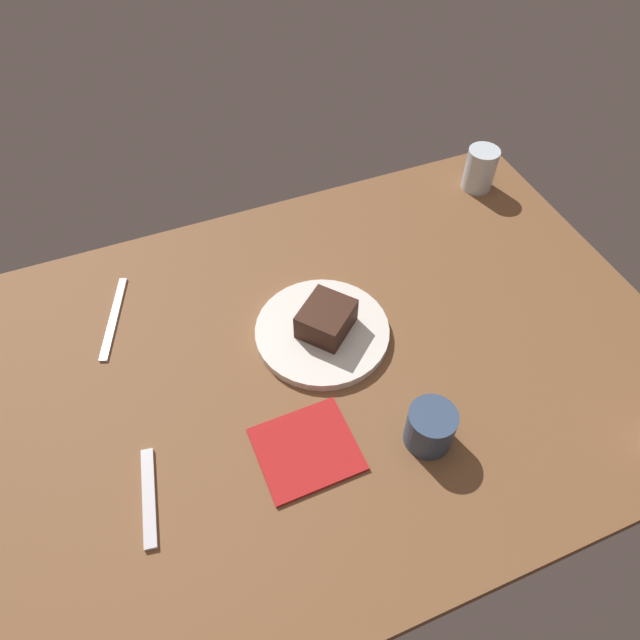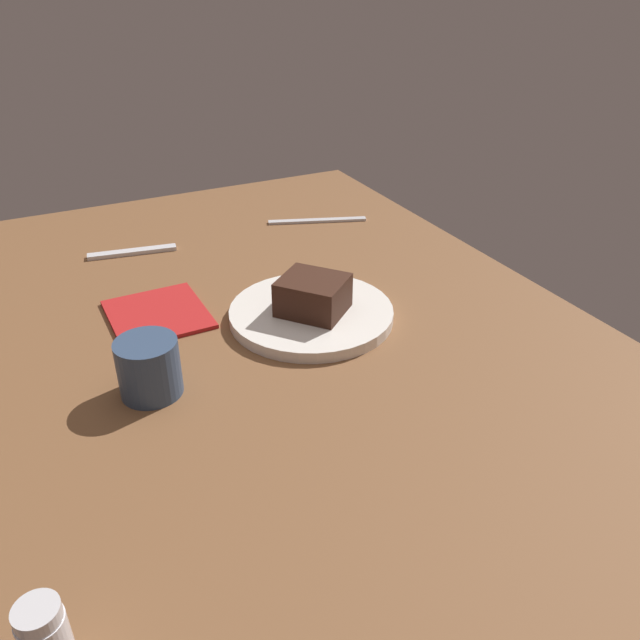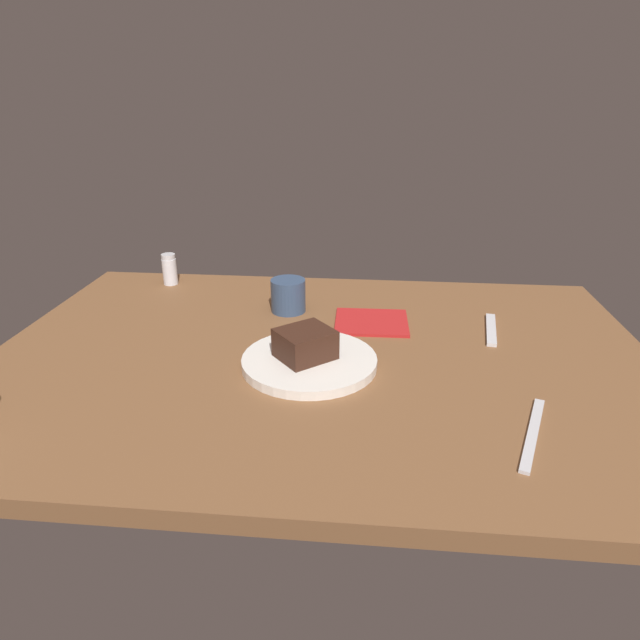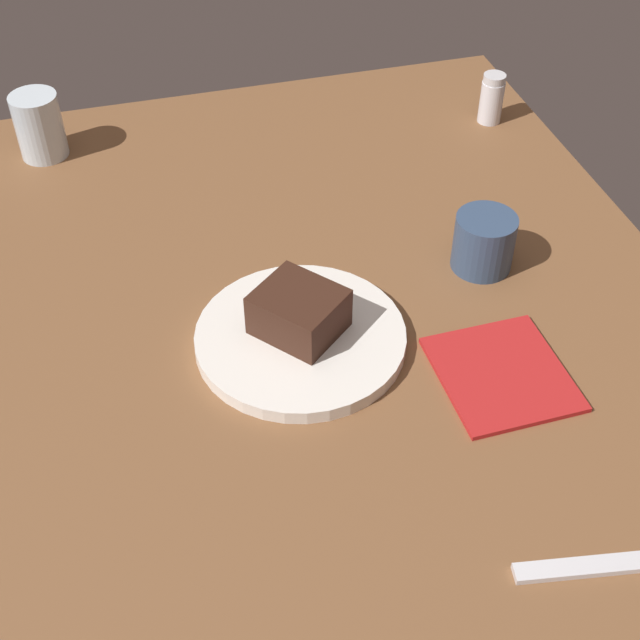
{
  "view_description": "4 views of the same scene",
  "coord_description": "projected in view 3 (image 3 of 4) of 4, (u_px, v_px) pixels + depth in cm",
  "views": [
    {
      "loc": [
        -22.18,
        -51.96,
        83.68
      ],
      "look_at": [
        1.11,
        5.52,
        6.83
      ],
      "focal_mm": 32.42,
      "sensor_mm": 36.0,
      "label": 1
    },
    {
      "loc": [
        73.39,
        -29.33,
        49.21
      ],
      "look_at": [
        5.45,
        4.54,
        5.04
      ],
      "focal_mm": 36.02,
      "sensor_mm": 36.0,
      "label": 2
    },
    {
      "loc": [
        -8.56,
        89.54,
        47.95
      ],
      "look_at": [
        0.24,
        -2.22,
        8.57
      ],
      "focal_mm": 30.93,
      "sensor_mm": 36.0,
      "label": 3
    },
    {
      "loc": [
        -66.19,
        21.67,
        72.08
      ],
      "look_at": [
        0.94,
        3.04,
        6.45
      ],
      "focal_mm": 49.33,
      "sensor_mm": 36.0,
      "label": 4
    }
  ],
  "objects": [
    {
      "name": "dining_table",
      "position": [
        320.0,
        360.0,
        1.01
      ],
      "size": [
        120.0,
        84.0,
        3.0
      ],
      "primitive_type": "cube",
      "color": "brown",
      "rests_on": "ground"
    },
    {
      "name": "dessert_plate",
      "position": [
        309.0,
        362.0,
        0.95
      ],
      "size": [
        23.45,
        23.45,
        1.65
      ],
      "primitive_type": "cylinder",
      "color": "white",
      "rests_on": "dining_table"
    },
    {
      "name": "chocolate_cake_slice",
      "position": [
        305.0,
        344.0,
        0.94
      ],
      "size": [
        11.85,
        11.73,
        5.05
      ],
      "primitive_type": "cube",
      "rotation": [
        0.0,
        0.0,
        5.41
      ],
      "color": "#381E14",
      "rests_on": "dessert_plate"
    },
    {
      "name": "salt_shaker",
      "position": [
        170.0,
        269.0,
        1.34
      ],
      "size": [
        3.47,
        3.47,
        7.54
      ],
      "color": "silver",
      "rests_on": "dining_table"
    },
    {
      "name": "coffee_cup",
      "position": [
        288.0,
        296.0,
        1.18
      ],
      "size": [
        7.39,
        7.39,
        7.08
      ],
      "primitive_type": "cylinder",
      "color": "#334766",
      "rests_on": "dining_table"
    },
    {
      "name": "dessert_spoon",
      "position": [
        491.0,
        329.0,
        1.09
      ],
      "size": [
        4.23,
        15.09,
        0.7
      ],
      "primitive_type": "cube",
      "rotation": [
        0.0,
        0.0,
        4.55
      ],
      "color": "silver",
      "rests_on": "dining_table"
    },
    {
      "name": "butter_knife",
      "position": [
        533.0,
        433.0,
        0.77
      ],
      "size": [
        7.88,
        18.31,
        0.5
      ],
      "primitive_type": "cube",
      "rotation": [
        0.0,
        0.0,
        1.22
      ],
      "color": "silver",
      "rests_on": "dining_table"
    },
    {
      "name": "folded_napkin",
      "position": [
        371.0,
        322.0,
        1.13
      ],
      "size": [
        15.0,
        13.6,
        0.6
      ],
      "primitive_type": "cube",
      "rotation": [
        0.0,
        0.0,
        0.02
      ],
      "color": "#B21E1E",
      "rests_on": "dining_table"
    }
  ]
}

